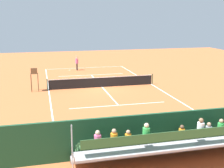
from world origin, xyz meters
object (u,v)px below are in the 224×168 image
Objects in this scene: umpire_chair at (34,77)px; courtside_bench at (205,130)px; bleacher_stand at (173,144)px; tennis_player at (77,62)px; equipment_bag at (171,141)px; tennis_racket at (69,70)px; tennis_net at (102,82)px; tennis_ball_near at (70,76)px; tennis_ball_far at (75,73)px.

umpire_chair reaches higher than courtside_bench.
umpire_chair is 1.19× the size of courtside_bench.
bleacher_stand is at bearing 112.32° from umpire_chair.
tennis_player reaches higher than courtside_bench.
tennis_player is at bearing -84.74° from equipment_bag.
tennis_racket is (-4.07, -9.82, -1.30)m from umpire_chair.
equipment_bag is at bearing 93.90° from tennis_net.
tennis_ball_near reaches higher than tennis_racket.
tennis_net is at bearing 97.18° from tennis_player.
tennis_net is at bearing -89.74° from bleacher_stand.
tennis_net is 9.99m from tennis_racket.
tennis_player reaches higher than equipment_bag.
tennis_player is (2.11, -22.92, 0.84)m from equipment_bag.
bleacher_stand is 23.19m from tennis_ball_far.
equipment_bag is 19.29m from tennis_ball_near.
bleacher_stand reaches higher than tennis_net.
tennis_net is 156.06× the size of tennis_ball_near.
courtside_bench reaches higher than tennis_racket.
equipment_bag is 13.64× the size of tennis_ball_far.
tennis_ball_near is 2.34m from tennis_ball_far.
tennis_ball_far is at bearing 76.65° from tennis_player.
tennis_net is 7.95m from tennis_ball_far.
equipment_bag is 1.55× the size of tennis_racket.
tennis_ball_near is 1.00× the size of tennis_ball_far.
tennis_ball_near is (2.54, -20.94, -0.93)m from bleacher_stand.
equipment_bag is 23.03m from tennis_player.
tennis_player is 4.24m from tennis_ball_near.
courtside_bench is 27.27× the size of tennis_ball_near.
tennis_net is 156.06× the size of tennis_ball_far.
equipment_bag reaches higher than tennis_ball_near.
bleacher_stand reaches higher than tennis_ball_near.
bleacher_stand is 15.56× the size of tennis_racket.
tennis_player is 1.39m from tennis_racket.
umpire_chair is at bearing 67.51° from tennis_racket.
courtside_bench is at bearing 106.22° from tennis_ball_near.
courtside_bench is at bearing -144.89° from bleacher_stand.
bleacher_stand is at bearing 35.11° from courtside_bench.
courtside_bench is 3.09× the size of tennis_racket.
tennis_ball_near is (3.39, -18.99, -0.15)m from equipment_bag.
tennis_net reaches higher than courtside_bench.
umpire_chair is at bearing 59.68° from tennis_ball_far.
tennis_net is at bearing -86.10° from equipment_bag.
tennis_racket is at bearing -94.71° from tennis_ball_near.
umpire_chair is 10.71m from tennis_racket.
tennis_racket is at bearing -112.49° from umpire_chair.
courtside_bench is 19.66m from tennis_ball_near.
tennis_ball_far is (-0.86, -2.18, 0.00)m from tennis_ball_near.
umpire_chair is 9.18m from tennis_ball_far.
tennis_player is (1.20, -9.52, 0.51)m from tennis_net.
bleacher_stand is 4.70× the size of tennis_player.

